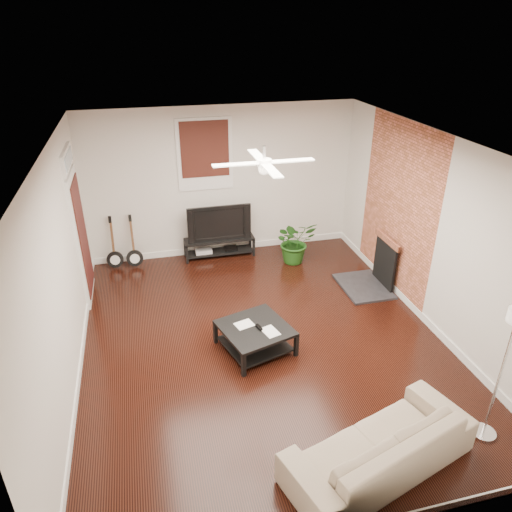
{
  "coord_description": "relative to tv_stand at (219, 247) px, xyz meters",
  "views": [
    {
      "loc": [
        -1.44,
        -5.37,
        4.17
      ],
      "look_at": [
        0.0,
        0.4,
        1.15
      ],
      "focal_mm": 33.33,
      "sensor_mm": 36.0,
      "label": 1
    }
  ],
  "objects": [
    {
      "name": "coffee_table",
      "position": [
        -0.02,
        -2.96,
        -0.0
      ],
      "size": [
        1.08,
        1.08,
        0.37
      ],
      "primitive_type": "cube",
      "rotation": [
        0.0,
        0.0,
        0.29
      ],
      "color": "black",
      "rests_on": "floor"
    },
    {
      "name": "brick_accent",
      "position": [
        2.62,
        -1.78,
        1.21
      ],
      "size": [
        0.02,
        2.2,
        2.8
      ],
      "primitive_type": "cube",
      "color": "#9A5231",
      "rests_on": "floor"
    },
    {
      "name": "guitar_right",
      "position": [
        -1.59,
        -0.06,
        0.3
      ],
      "size": [
        0.3,
        0.22,
        0.98
      ],
      "primitive_type": null,
      "rotation": [
        0.0,
        0.0,
        -0.01
      ],
      "color": "black",
      "rests_on": "floor"
    },
    {
      "name": "floor_lamp",
      "position": [
        2.08,
        -5.05,
        0.64
      ],
      "size": [
        0.34,
        0.34,
        1.65
      ],
      "primitive_type": null,
      "rotation": [
        0.0,
        0.0,
        0.3
      ],
      "color": "white",
      "rests_on": "floor"
    },
    {
      "name": "room",
      "position": [
        0.13,
        -2.78,
        1.21
      ],
      "size": [
        5.01,
        6.01,
        2.81
      ],
      "color": "black",
      "rests_on": "ground"
    },
    {
      "name": "door_left",
      "position": [
        -2.33,
        -0.88,
        1.06
      ],
      "size": [
        0.08,
        1.0,
        2.5
      ],
      "primitive_type": "cube",
      "color": "white",
      "rests_on": "wall_left"
    },
    {
      "name": "window_back",
      "position": [
        -0.17,
        0.19,
        1.76
      ],
      "size": [
        1.0,
        0.06,
        1.3
      ],
      "primitive_type": "cube",
      "color": "#3E1C11",
      "rests_on": "wall_back"
    },
    {
      "name": "ceiling_fan",
      "position": [
        0.13,
        -2.78,
        2.41
      ],
      "size": [
        1.24,
        1.24,
        0.32
      ],
      "primitive_type": null,
      "color": "white",
      "rests_on": "ceiling"
    },
    {
      "name": "guitar_left",
      "position": [
        -1.94,
        -0.03,
        0.3
      ],
      "size": [
        0.32,
        0.25,
        0.98
      ],
      "primitive_type": null,
      "rotation": [
        0.0,
        0.0,
        -0.11
      ],
      "color": "black",
      "rests_on": "floor"
    },
    {
      "name": "tv",
      "position": [
        -0.0,
        0.02,
        0.53
      ],
      "size": [
        1.19,
        0.16,
        0.69
      ],
      "primitive_type": "imported",
      "color": "black",
      "rests_on": "tv_stand"
    },
    {
      "name": "sofa",
      "position": [
        0.73,
        -5.15,
        0.11
      ],
      "size": [
        2.17,
        1.36,
        0.59
      ],
      "primitive_type": "imported",
      "rotation": [
        0.0,
        0.0,
        3.44
      ],
      "color": "#BCAA8D",
      "rests_on": "floor"
    },
    {
      "name": "potted_plant",
      "position": [
        1.33,
        -0.56,
        0.23
      ],
      "size": [
        0.81,
        0.72,
        0.83
      ],
      "primitive_type": "imported",
      "rotation": [
        0.0,
        0.0,
        0.11
      ],
      "color": "#1F5117",
      "rests_on": "floor"
    },
    {
      "name": "fireplace",
      "position": [
        2.33,
        -1.78,
        0.27
      ],
      "size": [
        0.8,
        1.1,
        0.92
      ],
      "primitive_type": "cube",
      "color": "black",
      "rests_on": "floor"
    },
    {
      "name": "tv_stand",
      "position": [
        0.0,
        0.0,
        0.0
      ],
      "size": [
        1.33,
        0.35,
        0.37
      ],
      "primitive_type": "cube",
      "color": "black",
      "rests_on": "floor"
    }
  ]
}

